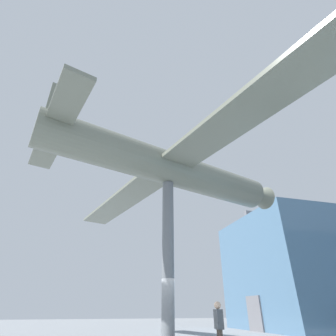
{
  "coord_description": "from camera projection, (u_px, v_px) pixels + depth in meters",
  "views": [
    {
      "loc": [
        11.1,
        -2.96,
        1.41
      ],
      "look_at": [
        0.0,
        0.0,
        7.62
      ],
      "focal_mm": 28.0,
      "sensor_mm": 36.0,
      "label": 1
    }
  ],
  "objects": [
    {
      "name": "suspended_airplane",
      "position": [
        171.0,
        169.0,
        13.15
      ],
      "size": [
        21.11,
        14.09,
        3.25
      ],
      "rotation": [
        0.0,
        0.0,
        0.32
      ],
      "color": "slate",
      "rests_on": "support_pylon_central"
    },
    {
      "name": "support_pylon_central",
      "position": [
        168.0,
        256.0,
        11.05
      ],
      "size": [
        0.51,
        0.51,
        6.78
      ],
      "color": "slate",
      "rests_on": "ground_plane"
    },
    {
      "name": "visitor_person",
      "position": [
        219.0,
        324.0,
        9.14
      ],
      "size": [
        0.42,
        0.25,
        1.66
      ],
      "rotation": [
        0.0,
        0.0,
        6.21
      ],
      "color": "#4C4238",
      "rests_on": "ground_plane"
    },
    {
      "name": "glass_pavilion_left",
      "position": [
        326.0,
        272.0,
        22.3
      ],
      "size": [
        9.73,
        14.82,
        9.02
      ],
      "color": "slate",
      "rests_on": "ground_plane"
    }
  ]
}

